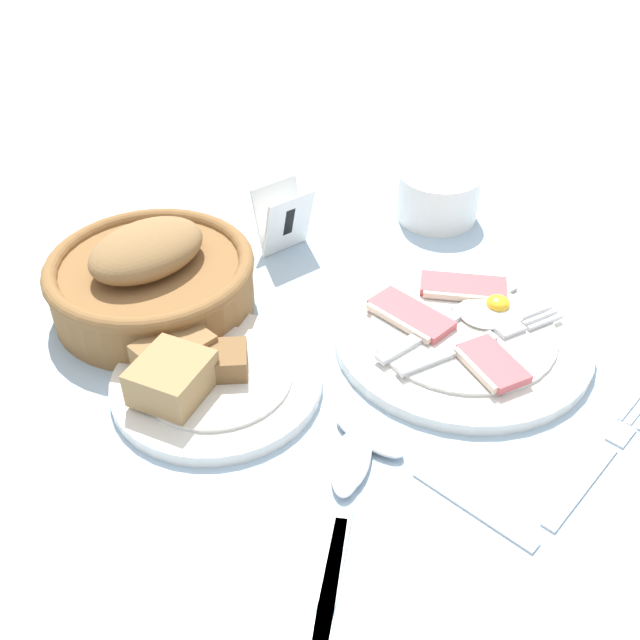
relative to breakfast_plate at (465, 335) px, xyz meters
name	(u,v)px	position (x,y,z in m)	size (l,w,h in m)	color
ground_plane	(397,367)	(-0.08, 0.00, -0.01)	(3.00, 3.00, 0.00)	#A3BCD1
breakfast_plate	(465,335)	(0.00, 0.00, 0.00)	(0.25, 0.25, 0.03)	silver
bread_plate	(204,376)	(-0.24, 0.06, 0.01)	(0.19, 0.19, 0.05)	silver
sugar_cup	(438,194)	(0.12, 0.21, 0.02)	(0.10, 0.10, 0.06)	white
bread_basket	(151,277)	(-0.24, 0.20, 0.03)	(0.21, 0.21, 0.09)	brown
number_card	(286,219)	(-0.07, 0.23, 0.03)	(0.07, 0.05, 0.07)	white
teaspoon_by_saucer	(395,453)	(-0.14, -0.09, 0.00)	(0.08, 0.19, 0.01)	silver
teaspoon_near_cup	(350,483)	(-0.19, -0.10, 0.00)	(0.14, 0.16, 0.01)	silver
teaspoon_stray	(344,491)	(-0.20, -0.10, 0.00)	(0.13, 0.16, 0.01)	silver
fork_on_cloth	(602,458)	(0.01, -0.17, -0.01)	(0.18, 0.08, 0.01)	silver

